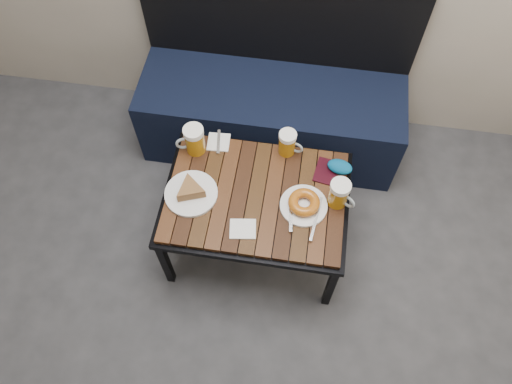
# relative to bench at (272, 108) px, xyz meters

# --- Properties ---
(room_shell) EXTENTS (4.00, 4.00, 4.00)m
(room_shell) POSITION_rel_bench_xyz_m (-0.23, -1.26, 1.48)
(room_shell) COLOR gray
(room_shell) RESTS_ON ground
(bench) EXTENTS (1.40, 0.50, 0.95)m
(bench) POSITION_rel_bench_xyz_m (0.00, 0.00, 0.00)
(bench) COLOR black
(bench) RESTS_ON ground
(cafe_table) EXTENTS (0.84, 0.62, 0.47)m
(cafe_table) POSITION_rel_bench_xyz_m (0.01, -0.67, 0.16)
(cafe_table) COLOR black
(cafe_table) RESTS_ON ground
(beer_mug_left) EXTENTS (0.15, 0.12, 0.15)m
(beer_mug_left) POSITION_rel_bench_xyz_m (-0.31, -0.47, 0.28)
(beer_mug_left) COLOR #AA6D0D
(beer_mug_left) RESTS_ON cafe_table
(beer_mug_centre) EXTENTS (0.13, 0.10, 0.13)m
(beer_mug_centre) POSITION_rel_bench_xyz_m (0.12, -0.42, 0.27)
(beer_mug_centre) COLOR #AA6D0D
(beer_mug_centre) RESTS_ON cafe_table
(beer_mug_right) EXTENTS (0.14, 0.12, 0.14)m
(beer_mug_right) POSITION_rel_bench_xyz_m (0.38, -0.65, 0.27)
(beer_mug_right) COLOR #AA6D0D
(beer_mug_right) RESTS_ON cafe_table
(plate_pie) EXTENTS (0.24, 0.24, 0.07)m
(plate_pie) POSITION_rel_bench_xyz_m (-0.27, -0.71, 0.23)
(plate_pie) COLOR white
(plate_pie) RESTS_ON cafe_table
(plate_bagel) EXTENTS (0.21, 0.28, 0.06)m
(plate_bagel) POSITION_rel_bench_xyz_m (0.23, -0.70, 0.22)
(plate_bagel) COLOR white
(plate_bagel) RESTS_ON cafe_table
(napkin_left) EXTENTS (0.11, 0.14, 0.01)m
(napkin_left) POSITION_rel_bench_xyz_m (-0.21, -0.41, 0.20)
(napkin_left) COLOR white
(napkin_left) RESTS_ON cafe_table
(napkin_right) EXTENTS (0.12, 0.11, 0.01)m
(napkin_right) POSITION_rel_bench_xyz_m (-0.02, -0.85, 0.20)
(napkin_right) COLOR white
(napkin_right) RESTS_ON cafe_table
(passport_navy) EXTENTS (0.15, 0.14, 0.01)m
(passport_navy) POSITION_rel_bench_xyz_m (-0.27, -0.66, 0.20)
(passport_navy) COLOR black
(passport_navy) RESTS_ON cafe_table
(passport_burgundy) EXTENTS (0.12, 0.15, 0.01)m
(passport_burgundy) POSITION_rel_bench_xyz_m (0.32, -0.50, 0.20)
(passport_burgundy) COLOR black
(passport_burgundy) RESTS_ON cafe_table
(knit_pouch) EXTENTS (0.13, 0.10, 0.05)m
(knit_pouch) POSITION_rel_bench_xyz_m (0.37, -0.48, 0.22)
(knit_pouch) COLOR #05408B
(knit_pouch) RESTS_ON cafe_table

